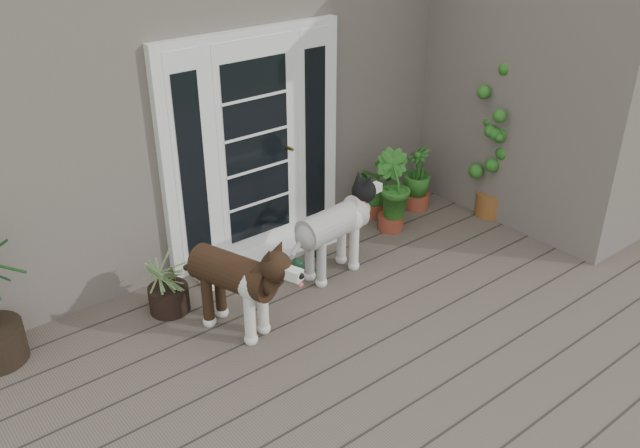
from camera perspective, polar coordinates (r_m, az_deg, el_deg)
deck at (r=5.49m, az=9.82°, el=-10.82°), size 6.20×4.60×0.12m
house_main at (r=7.96m, az=-12.91°, el=13.38°), size 7.40×4.00×3.10m
house_wing at (r=7.57m, az=19.73°, el=11.72°), size 1.60×2.40×3.10m
door_unit at (r=6.26m, az=-5.61°, el=6.60°), size 1.90×0.14×2.15m
door_step at (r=6.57m, az=-4.22°, el=-2.45°), size 1.60×0.40×0.05m
brindle_dog at (r=5.39m, az=-7.32°, el=-5.45°), size 0.70×1.03×0.79m
white_dog at (r=6.09m, az=1.08°, el=-1.14°), size 0.96×0.48×0.77m
spider_plant at (r=5.76m, az=-12.95°, el=-4.65°), size 0.67×0.67×0.61m
herb_a at (r=7.21m, az=4.67°, el=2.80°), size 0.63×0.63×0.58m
herb_b at (r=6.93m, az=6.15°, el=1.94°), size 0.47×0.47×0.64m
herb_c at (r=7.45m, az=8.27°, el=3.43°), size 0.50×0.50×0.57m
sapling at (r=7.21m, az=15.16°, el=7.35°), size 0.61×0.61×1.84m
clog_left at (r=6.26m, az=-1.35°, el=-3.81°), size 0.17×0.33×0.09m
clog_right at (r=6.61m, az=-0.52°, el=-1.95°), size 0.32×0.34×0.10m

